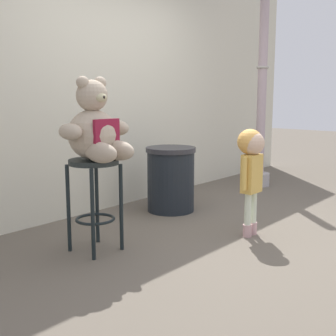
# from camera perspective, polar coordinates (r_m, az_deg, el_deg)

# --- Properties ---
(ground_plane) EXTENTS (24.00, 24.00, 0.00)m
(ground_plane) POSITION_cam_1_polar(r_m,az_deg,el_deg) (4.11, 8.43, -8.71)
(ground_plane) COLOR #61574B
(building_wall) EXTENTS (7.69, 0.30, 3.15)m
(building_wall) POSITION_cam_1_polar(r_m,az_deg,el_deg) (5.08, -8.92, 12.75)
(building_wall) COLOR beige
(building_wall) RESTS_ON ground_plane
(bar_stool_with_teddy) EXTENTS (0.40, 0.40, 0.76)m
(bar_stool_with_teddy) POSITION_cam_1_polar(r_m,az_deg,el_deg) (3.63, -9.43, -2.24)
(bar_stool_with_teddy) COLOR #202726
(bar_stool_with_teddy) RESTS_ON ground_plane
(teddy_bear) EXTENTS (0.62, 0.56, 0.65)m
(teddy_bear) POSITION_cam_1_polar(r_m,az_deg,el_deg) (3.54, -9.30, 4.88)
(teddy_bear) COLOR tan
(teddy_bear) RESTS_ON bar_stool_with_teddy
(child_walking) EXTENTS (0.31, 0.25, 0.97)m
(child_walking) POSITION_cam_1_polar(r_m,az_deg,el_deg) (4.01, 10.63, 1.15)
(child_walking) COLOR #CE9FA0
(child_walking) RESTS_ON ground_plane
(trash_bin) EXTENTS (0.54, 0.54, 0.70)m
(trash_bin) POSITION_cam_1_polar(r_m,az_deg,el_deg) (4.86, 0.35, -1.41)
(trash_bin) COLOR black
(trash_bin) RESTS_ON ground_plane
(lamppost) EXTENTS (0.29, 0.29, 2.81)m
(lamppost) POSITION_cam_1_polar(r_m,az_deg,el_deg) (6.26, 11.89, 7.80)
(lamppost) COLOR #ADA7A6
(lamppost) RESTS_ON ground_plane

